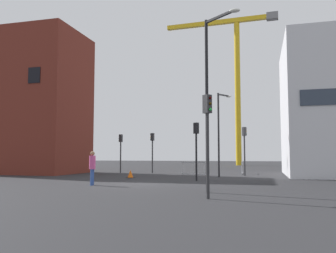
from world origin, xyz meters
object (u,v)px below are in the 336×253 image
construction_crane (235,66)px  traffic_cone_by_barrier (130,174)px  streetlamp_tall (210,89)px  traffic_light_island (244,143)px  traffic_light_far (152,146)px  traffic_light_crosswalk (196,141)px  streetlamp_short (220,127)px  traffic_light_corner (208,128)px  traffic_light_near (121,147)px  pedestrian_walking (92,165)px

construction_crane → traffic_cone_by_barrier: construction_crane is taller
streetlamp_tall → traffic_light_island: streetlamp_tall is taller
traffic_light_far → traffic_light_crosswalk: bearing=-56.9°
streetlamp_short → streetlamp_tall: bearing=-85.6°
traffic_light_far → traffic_light_corner: size_ratio=0.93×
traffic_light_corner → traffic_light_island: 15.67m
traffic_light_island → traffic_light_near: bearing=172.2°
streetlamp_short → pedestrian_walking: size_ratio=3.44×
streetlamp_tall → traffic_cone_by_barrier: streetlamp_tall is taller
traffic_light_island → pedestrian_walking: bearing=-123.8°
traffic_light_far → traffic_light_island: 8.55m
traffic_light_island → traffic_light_far: bearing=166.6°
traffic_light_island → traffic_cone_by_barrier: size_ratio=6.92×
streetlamp_tall → pedestrian_walking: (-6.78, 2.28, -3.46)m
streetlamp_tall → traffic_light_near: (-10.44, 15.13, -2.14)m
streetlamp_tall → traffic_light_near: size_ratio=2.18×
traffic_cone_by_barrier → traffic_light_corner: bearing=-56.4°
construction_crane → traffic_light_near: construction_crane is taller
traffic_light_far → traffic_cone_by_barrier: bearing=-86.0°
construction_crane → traffic_light_crosswalk: 38.24m
construction_crane → pedestrian_walking: 43.39m
traffic_light_corner → traffic_cone_by_barrier: size_ratio=7.00×
streetlamp_tall → traffic_light_corner: size_ratio=1.97×
traffic_light_island → traffic_light_crosswalk: 7.17m
construction_crane → traffic_cone_by_barrier: bearing=-98.6°
streetlamp_tall → streetlamp_short: (-0.88, 11.45, -0.80)m
traffic_light_near → traffic_cone_by_barrier: (3.39, -6.33, -2.14)m
traffic_light_island → traffic_light_crosswalk: bearing=-112.2°
traffic_light_crosswalk → traffic_light_island: bearing=67.8°
streetlamp_tall → traffic_light_corner: bearing=-85.5°
streetlamp_short → traffic_cone_by_barrier: 7.57m
pedestrian_walking → traffic_cone_by_barrier: 6.58m
construction_crane → traffic_light_corner: 46.78m
streetlamp_short → traffic_light_far: 7.92m
traffic_light_near → traffic_light_crosswalk: 11.82m
streetlamp_tall → traffic_light_far: bearing=115.8°
construction_crane → traffic_light_near: size_ratio=6.90×
traffic_light_crosswalk → streetlamp_tall: bearing=-74.6°
traffic_light_far → traffic_light_crosswalk: (5.61, -8.62, 0.04)m
streetlamp_tall → traffic_light_island: 13.75m
traffic_light_near → traffic_light_corner: 20.20m
construction_crane → traffic_light_far: bearing=-101.7°
streetlamp_short → traffic_light_far: size_ratio=1.74×
traffic_light_crosswalk → traffic_light_far: bearing=123.1°
traffic_light_island → traffic_cone_by_barrier: bearing=-148.6°
streetlamp_tall → traffic_cone_by_barrier: bearing=128.7°
traffic_light_near → traffic_cone_by_barrier: traffic_light_near is taller
traffic_light_near → pedestrian_walking: bearing=-74.1°
traffic_cone_by_barrier → pedestrian_walking: bearing=-87.6°
streetlamp_tall → traffic_light_far: size_ratio=2.12×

